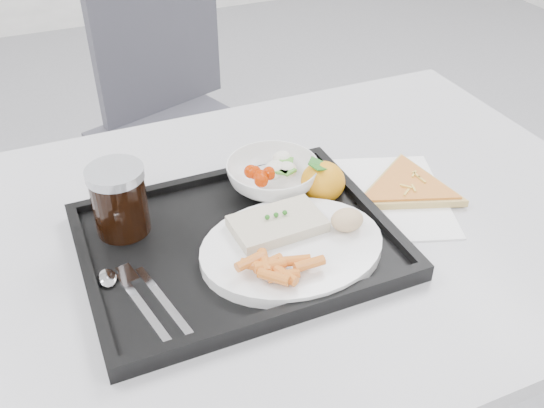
% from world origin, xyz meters
% --- Properties ---
extents(table, '(1.20, 0.80, 0.75)m').
position_xyz_m(table, '(0.00, 0.30, 0.68)').
color(table, '#B0B0B2').
rests_on(table, ground).
extents(chair, '(0.54, 0.54, 0.93)m').
position_xyz_m(chair, '(0.09, 1.19, 0.54)').
color(chair, '#3C3C44').
rests_on(chair, ground).
extents(tray, '(0.45, 0.35, 0.03)m').
position_xyz_m(tray, '(-0.05, 0.27, 0.76)').
color(tray, black).
rests_on(tray, table).
extents(dinner_plate, '(0.27, 0.27, 0.02)m').
position_xyz_m(dinner_plate, '(0.01, 0.21, 0.77)').
color(dinner_plate, white).
rests_on(dinner_plate, tray).
extents(fish_fillet, '(0.14, 0.09, 0.03)m').
position_xyz_m(fish_fillet, '(0.00, 0.25, 0.79)').
color(fish_fillet, beige).
rests_on(fish_fillet, dinner_plate).
extents(bread_roll, '(0.06, 0.05, 0.03)m').
position_xyz_m(bread_roll, '(0.10, 0.21, 0.80)').
color(bread_roll, '#E1C38A').
rests_on(bread_roll, dinner_plate).
extents(salad_bowl, '(0.15, 0.15, 0.05)m').
position_xyz_m(salad_bowl, '(0.05, 0.37, 0.79)').
color(salad_bowl, white).
rests_on(salad_bowl, tray).
extents(cola_glass, '(0.08, 0.08, 0.11)m').
position_xyz_m(cola_glass, '(-0.20, 0.36, 0.82)').
color(cola_glass, black).
rests_on(cola_glass, tray).
extents(cutlery, '(0.10, 0.17, 0.01)m').
position_xyz_m(cutlery, '(-0.22, 0.22, 0.77)').
color(cutlery, silver).
rests_on(cutlery, tray).
extents(napkin, '(0.31, 0.31, 0.00)m').
position_xyz_m(napkin, '(0.19, 0.30, 0.75)').
color(napkin, white).
rests_on(napkin, table).
extents(tangerine, '(0.10, 0.10, 0.07)m').
position_xyz_m(tangerine, '(0.12, 0.33, 0.79)').
color(tangerine, orange).
rests_on(tangerine, napkin).
extents(pizza_slice, '(0.25, 0.25, 0.02)m').
position_xyz_m(pizza_slice, '(0.26, 0.29, 0.76)').
color(pizza_slice, '#E0BB69').
rests_on(pizza_slice, napkin).
extents(carrot_pile, '(0.12, 0.07, 0.02)m').
position_xyz_m(carrot_pile, '(-0.04, 0.16, 0.80)').
color(carrot_pile, orange).
rests_on(carrot_pile, dinner_plate).
extents(salad_contents, '(0.09, 0.08, 0.03)m').
position_xyz_m(salad_contents, '(0.05, 0.38, 0.80)').
color(salad_contents, '#A62500').
rests_on(salad_contents, salad_bowl).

